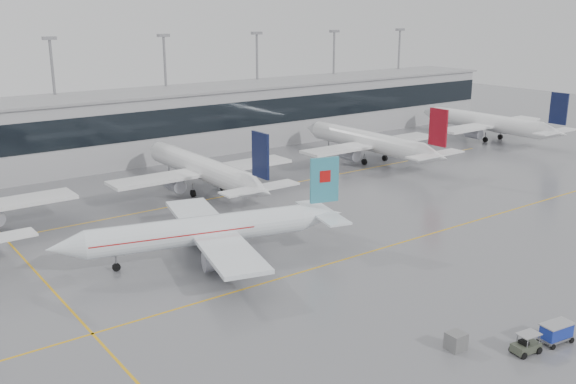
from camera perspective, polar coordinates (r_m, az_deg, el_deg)
ground at (r=73.48m, az=5.60°, el=-5.82°), size 320.00×320.00×0.00m
taxi_line_main at (r=73.48m, az=5.60°, el=-5.81°), size 120.00×0.25×0.01m
taxi_line_north at (r=96.55m, az=-6.36°, el=-0.51°), size 120.00×0.25×0.01m
taxi_line_cross at (r=72.58m, az=-21.08°, el=-7.14°), size 0.25×60.00×0.01m
terminal at (r=123.30m, az=-14.02°, el=5.56°), size 180.00×15.00×12.00m
terminal_glass at (r=116.20m, az=-12.61°, el=5.79°), size 180.00×0.20×5.00m
terminal_roof at (r=122.40m, az=-14.21°, el=8.41°), size 182.00×16.00×0.40m
light_masts at (r=127.80m, az=-15.30°, el=9.15°), size 156.40×1.00×22.60m
air_canada_jet at (r=72.54m, az=-6.93°, el=-3.39°), size 33.71×26.83×10.44m
parked_jet_c at (r=98.70m, az=-7.51°, el=2.05°), size 29.64×36.96×11.72m
parked_jet_d at (r=119.15m, az=7.37°, el=4.43°), size 29.64×36.96×11.72m
parked_jet_e at (r=145.27m, az=17.47°, el=5.88°), size 29.64×36.96×11.72m
baggage_tug at (r=57.23m, az=20.38°, el=-12.74°), size 3.59×1.77×1.71m
baggage_cart at (r=59.59m, az=22.75°, el=-11.35°), size 3.06×1.97×1.77m
gse_unit at (r=56.02m, az=14.70°, el=-12.71°), size 1.56×1.46×1.48m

